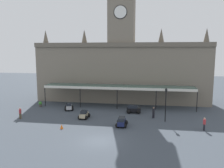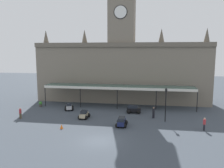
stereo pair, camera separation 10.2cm
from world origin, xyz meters
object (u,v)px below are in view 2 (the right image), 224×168
at_px(car_beige_sedan, 84,115).
at_px(traffic_cone, 62,127).
at_px(car_black_estate, 133,110).
at_px(pedestrian_crossing_forecourt, 20,113).
at_px(car_navy_estate, 122,122).
at_px(pedestrian_near_entrance, 204,124).
at_px(victorian_lamppost, 166,101).
at_px(pedestrian_beside_cars, 153,112).
at_px(planter_forecourt_centre, 41,104).
at_px(car_silver_sedan, 69,107).

xyz_separation_m(car_beige_sedan, traffic_cone, (-1.59, -4.86, -0.21)).
relative_size(car_black_estate, pedestrian_crossing_forecourt, 1.37).
relative_size(car_navy_estate, traffic_cone, 3.89).
bearing_deg(pedestrian_crossing_forecourt, pedestrian_near_entrance, -2.27).
distance_m(pedestrian_near_entrance, pedestrian_crossing_forecourt, 25.53).
relative_size(car_navy_estate, victorian_lamppost, 0.46).
xyz_separation_m(car_beige_sedan, pedestrian_near_entrance, (16.31, -2.67, 0.41)).
distance_m(car_black_estate, pedestrian_beside_cars, 3.88).
height_order(pedestrian_near_entrance, traffic_cone, pedestrian_near_entrance).
relative_size(pedestrian_crossing_forecourt, planter_forecourt_centre, 1.74).
bearing_deg(car_silver_sedan, car_beige_sedan, -47.83).
distance_m(pedestrian_crossing_forecourt, victorian_lamppost, 21.13).
relative_size(pedestrian_near_entrance, pedestrian_crossing_forecourt, 1.00).
height_order(car_black_estate, planter_forecourt_centre, car_black_estate).
relative_size(pedestrian_near_entrance, traffic_cone, 2.89).
height_order(car_beige_sedan, pedestrian_crossing_forecourt, pedestrian_crossing_forecourt).
bearing_deg(car_silver_sedan, traffic_cone, -76.14).
relative_size(car_beige_sedan, victorian_lamppost, 0.43).
distance_m(car_beige_sedan, traffic_cone, 5.12).
height_order(car_beige_sedan, pedestrian_near_entrance, pedestrian_near_entrance).
bearing_deg(car_silver_sedan, car_navy_estate, -35.27).
relative_size(pedestrian_beside_cars, victorian_lamppost, 0.34).
xyz_separation_m(car_beige_sedan, car_silver_sedan, (-3.84, 4.23, 0.00)).
bearing_deg(car_navy_estate, traffic_cone, -163.58).
xyz_separation_m(car_black_estate, car_silver_sedan, (-10.84, 0.17, -0.06)).
height_order(car_beige_sedan, car_silver_sedan, same).
distance_m(car_navy_estate, pedestrian_crossing_forecourt, 15.14).
distance_m(car_black_estate, victorian_lamppost, 6.52).
distance_m(car_beige_sedan, pedestrian_crossing_forecourt, 9.36).
height_order(pedestrian_beside_cars, traffic_cone, pedestrian_beside_cars).
bearing_deg(planter_forecourt_centre, traffic_cone, -52.38).
distance_m(car_silver_sedan, traffic_cone, 9.37).
bearing_deg(car_navy_estate, car_beige_sedan, 155.80).
xyz_separation_m(victorian_lamppost, traffic_cone, (-13.33, -5.17, -2.73)).
bearing_deg(pedestrian_near_entrance, victorian_lamppost, 146.94).
bearing_deg(car_navy_estate, pedestrian_crossing_forecourt, 176.25).
bearing_deg(pedestrian_crossing_forecourt, car_black_estate, 19.46).
relative_size(car_black_estate, traffic_cone, 3.96).
distance_m(car_black_estate, pedestrian_near_entrance, 11.50).
relative_size(car_beige_sedan, car_navy_estate, 0.92).
relative_size(car_black_estate, car_navy_estate, 1.02).
bearing_deg(traffic_cone, car_silver_sedan, 103.86).
distance_m(pedestrian_near_entrance, traffic_cone, 18.05).
bearing_deg(pedestrian_near_entrance, car_black_estate, 144.08).
bearing_deg(planter_forecourt_centre, pedestrian_near_entrance, -17.67).
bearing_deg(car_navy_estate, pedestrian_beside_cars, 46.40).
bearing_deg(car_beige_sedan, car_silver_sedan, 132.17).
bearing_deg(pedestrian_beside_cars, traffic_cone, -150.44).
distance_m(car_silver_sedan, planter_forecourt_centre, 5.97).
xyz_separation_m(car_silver_sedan, pedestrian_beside_cars, (13.96, -2.45, 0.41)).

